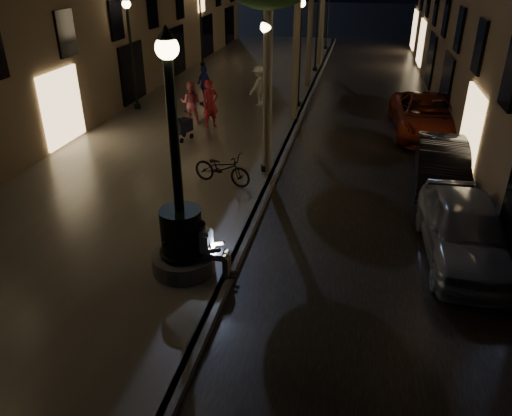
% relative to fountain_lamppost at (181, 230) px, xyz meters
% --- Properties ---
extents(ground, '(120.00, 120.00, 0.00)m').
position_rel_fountain_lamppost_xyz_m(ground, '(1.00, 13.00, -1.21)').
color(ground, black).
rests_on(ground, ground).
extents(cobble_lane, '(6.00, 45.00, 0.02)m').
position_rel_fountain_lamppost_xyz_m(cobble_lane, '(4.00, 13.00, -1.20)').
color(cobble_lane, black).
rests_on(cobble_lane, ground).
extents(promenade, '(8.00, 45.00, 0.20)m').
position_rel_fountain_lamppost_xyz_m(promenade, '(-3.00, 13.00, -1.11)').
color(promenade, '#646158').
rests_on(promenade, ground).
extents(curb_strip, '(0.25, 45.00, 0.20)m').
position_rel_fountain_lamppost_xyz_m(curb_strip, '(1.00, 13.00, -1.11)').
color(curb_strip, '#59595B').
rests_on(curb_strip, ground).
extents(fountain_lamppost, '(1.40, 1.40, 5.21)m').
position_rel_fountain_lamppost_xyz_m(fountain_lamppost, '(0.00, 0.00, 0.00)').
color(fountain_lamppost, '#59595B').
rests_on(fountain_lamppost, promenade).
extents(seated_man_laptop, '(0.94, 0.32, 1.31)m').
position_rel_fountain_lamppost_xyz_m(seated_man_laptop, '(0.61, 0.00, -0.32)').
color(seated_man_laptop, tan).
rests_on(seated_man_laptop, promenade).
extents(lamp_curb_a, '(0.36, 0.36, 4.81)m').
position_rel_fountain_lamppost_xyz_m(lamp_curb_a, '(0.70, 6.00, 2.02)').
color(lamp_curb_a, black).
rests_on(lamp_curb_a, promenade).
extents(lamp_curb_b, '(0.36, 0.36, 4.81)m').
position_rel_fountain_lamppost_xyz_m(lamp_curb_b, '(0.70, 14.00, 2.02)').
color(lamp_curb_b, black).
rests_on(lamp_curb_b, promenade).
extents(lamp_curb_c, '(0.36, 0.36, 4.81)m').
position_rel_fountain_lamppost_xyz_m(lamp_curb_c, '(0.70, 22.00, 2.02)').
color(lamp_curb_c, black).
rests_on(lamp_curb_c, promenade).
extents(lamp_curb_d, '(0.36, 0.36, 4.81)m').
position_rel_fountain_lamppost_xyz_m(lamp_curb_d, '(0.70, 30.00, 2.02)').
color(lamp_curb_d, black).
rests_on(lamp_curb_d, promenade).
extents(lamp_left_b, '(0.36, 0.36, 4.81)m').
position_rel_fountain_lamppost_xyz_m(lamp_left_b, '(-6.40, 12.00, 2.02)').
color(lamp_left_b, black).
rests_on(lamp_left_b, promenade).
extents(lamp_left_c, '(0.36, 0.36, 4.81)m').
position_rel_fountain_lamppost_xyz_m(lamp_left_c, '(-6.40, 22.00, 2.02)').
color(lamp_left_c, black).
rests_on(lamp_left_c, promenade).
extents(stroller, '(0.67, 1.08, 1.09)m').
position_rel_fountain_lamppost_xyz_m(stroller, '(-2.93, 8.30, -0.46)').
color(stroller, black).
rests_on(stroller, promenade).
extents(car_front, '(1.97, 4.56, 1.53)m').
position_rel_fountain_lamppost_xyz_m(car_front, '(6.20, 2.12, -0.45)').
color(car_front, '#A7ABAE').
rests_on(car_front, ground).
extents(car_second, '(1.81, 4.41, 1.42)m').
position_rel_fountain_lamppost_xyz_m(car_second, '(6.20, 6.50, -0.50)').
color(car_second, black).
rests_on(car_second, ground).
extents(car_third, '(2.77, 5.56, 1.51)m').
position_rel_fountain_lamppost_xyz_m(car_third, '(6.18, 11.56, -0.45)').
color(car_third, maroon).
rests_on(car_third, ground).
extents(pedestrian_red, '(0.82, 0.82, 1.92)m').
position_rel_fountain_lamppost_xyz_m(pedestrian_red, '(-2.32, 10.06, -0.05)').
color(pedestrian_red, '#AB222A').
rests_on(pedestrian_red, promenade).
extents(pedestrian_pink, '(0.94, 0.78, 1.75)m').
position_rel_fountain_lamppost_xyz_m(pedestrian_pink, '(-3.27, 10.41, -0.14)').
color(pedestrian_pink, pink).
rests_on(pedestrian_pink, promenade).
extents(pedestrian_white, '(1.17, 1.34, 1.80)m').
position_rel_fountain_lamppost_xyz_m(pedestrian_white, '(-1.08, 13.76, -0.11)').
color(pedestrian_white, white).
rests_on(pedestrian_white, promenade).
extents(pedestrian_blue, '(1.09, 0.99, 1.78)m').
position_rel_fountain_lamppost_xyz_m(pedestrian_blue, '(-3.60, 13.36, -0.12)').
color(pedestrian_blue, navy).
rests_on(pedestrian_blue, promenade).
extents(bicycle, '(2.01, 1.11, 1.00)m').
position_rel_fountain_lamppost_xyz_m(bicycle, '(-0.40, 4.74, -0.51)').
color(bicycle, black).
rests_on(bicycle, promenade).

